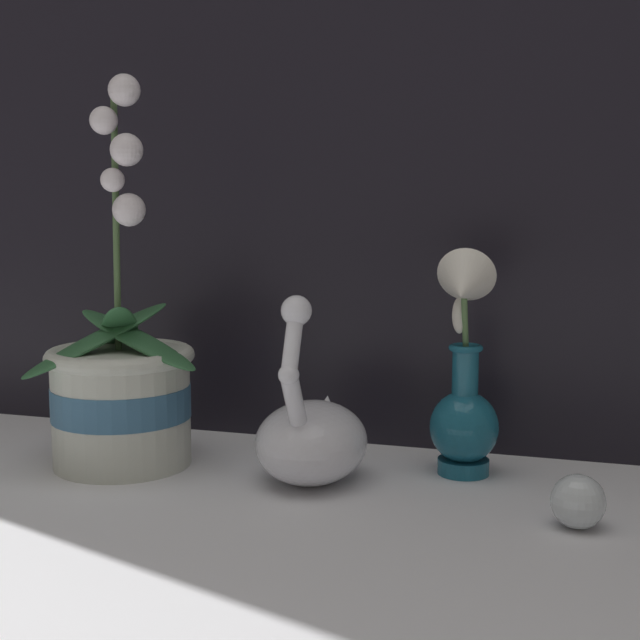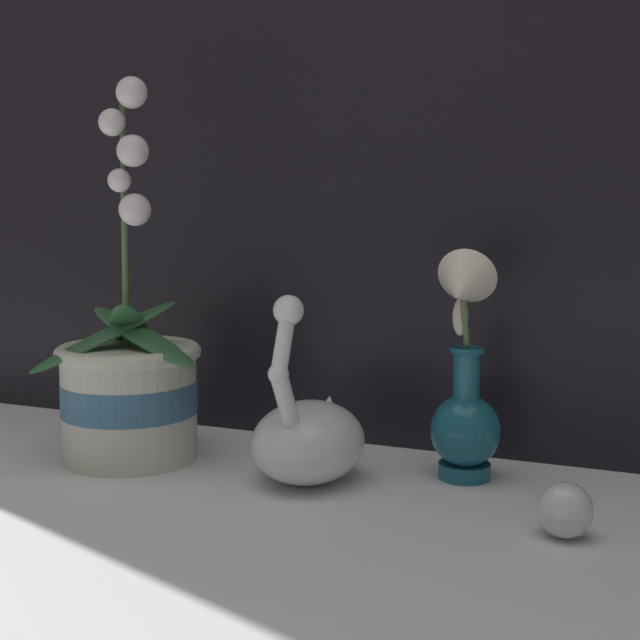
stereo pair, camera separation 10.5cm
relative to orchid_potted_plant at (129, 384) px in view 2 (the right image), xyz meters
The scene contains 5 objects.
ground_plane 0.29m from the orchid_potted_plant, 21.98° to the right, with size 2.80×2.80×0.00m, color white.
orchid_potted_plant is the anchor object (origin of this frame).
swan_figurine 0.25m from the orchid_potted_plant, ahead, with size 0.13×0.19×0.22m.
blue_vase 0.42m from the orchid_potted_plant, 10.59° to the left, with size 0.08×0.11×0.27m.
glass_sphere 0.55m from the orchid_potted_plant, ahead, with size 0.05×0.05×0.05m.
Camera 2 is at (0.39, -0.82, 0.32)m, focal length 50.00 mm.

